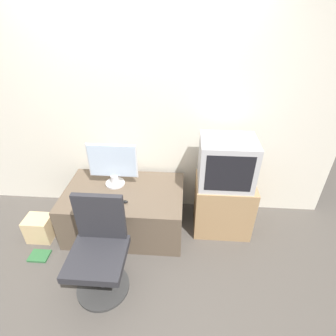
{
  "coord_description": "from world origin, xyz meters",
  "views": [
    {
      "loc": [
        0.5,
        -1.37,
        2.26
      ],
      "look_at": [
        0.34,
        0.95,
        0.77
      ],
      "focal_mm": 28.0,
      "sensor_mm": 36.0,
      "label": 1
    }
  ],
  "objects_px": {
    "mouse": "(125,202)",
    "book": "(40,256)",
    "crt_tv": "(227,162)",
    "main_monitor": "(113,165)",
    "cardboard_box_lower": "(40,228)",
    "office_chair": "(99,252)",
    "keyboard": "(105,201)"
  },
  "relations": [
    {
      "from": "office_chair",
      "to": "book",
      "type": "distance_m",
      "value": 0.9
    },
    {
      "from": "office_chair",
      "to": "cardboard_box_lower",
      "type": "xyz_separation_m",
      "value": [
        -0.86,
        0.5,
        -0.27
      ]
    },
    {
      "from": "office_chair",
      "to": "book",
      "type": "height_order",
      "value": "office_chair"
    },
    {
      "from": "crt_tv",
      "to": "main_monitor",
      "type": "bearing_deg",
      "value": 177.84
    },
    {
      "from": "crt_tv",
      "to": "book",
      "type": "xyz_separation_m",
      "value": [
        -1.9,
        -0.58,
        -0.87
      ]
    },
    {
      "from": "book",
      "to": "keyboard",
      "type": "bearing_deg",
      "value": 25.54
    },
    {
      "from": "keyboard",
      "to": "mouse",
      "type": "relative_size",
      "value": 4.52
    },
    {
      "from": "cardboard_box_lower",
      "to": "book",
      "type": "xyz_separation_m",
      "value": [
        0.09,
        -0.26,
        -0.13
      ]
    },
    {
      "from": "main_monitor",
      "to": "book",
      "type": "relative_size",
      "value": 2.69
    },
    {
      "from": "main_monitor",
      "to": "cardboard_box_lower",
      "type": "relative_size",
      "value": 1.88
    },
    {
      "from": "mouse",
      "to": "cardboard_box_lower",
      "type": "distance_m",
      "value": 1.06
    },
    {
      "from": "crt_tv",
      "to": "book",
      "type": "bearing_deg",
      "value": -162.95
    },
    {
      "from": "book",
      "to": "main_monitor",
      "type": "bearing_deg",
      "value": 41.49
    },
    {
      "from": "mouse",
      "to": "crt_tv",
      "type": "height_order",
      "value": "crt_tv"
    },
    {
      "from": "mouse",
      "to": "main_monitor",
      "type": "bearing_deg",
      "value": 119.02
    },
    {
      "from": "crt_tv",
      "to": "book",
      "type": "relative_size",
      "value": 2.77
    },
    {
      "from": "main_monitor",
      "to": "office_chair",
      "type": "xyz_separation_m",
      "value": [
        0.06,
        -0.86,
        -0.36
      ]
    },
    {
      "from": "office_chair",
      "to": "book",
      "type": "relative_size",
      "value": 4.67
    },
    {
      "from": "main_monitor",
      "to": "cardboard_box_lower",
      "type": "bearing_deg",
      "value": -155.53
    },
    {
      "from": "book",
      "to": "office_chair",
      "type": "bearing_deg",
      "value": -16.9
    },
    {
      "from": "crt_tv",
      "to": "office_chair",
      "type": "bearing_deg",
      "value": -144.28
    },
    {
      "from": "main_monitor",
      "to": "cardboard_box_lower",
      "type": "height_order",
      "value": "main_monitor"
    },
    {
      "from": "mouse",
      "to": "cardboard_box_lower",
      "type": "relative_size",
      "value": 0.23
    },
    {
      "from": "mouse",
      "to": "book",
      "type": "height_order",
      "value": "mouse"
    },
    {
      "from": "main_monitor",
      "to": "keyboard",
      "type": "bearing_deg",
      "value": -96.67
    },
    {
      "from": "keyboard",
      "to": "cardboard_box_lower",
      "type": "height_order",
      "value": "keyboard"
    },
    {
      "from": "cardboard_box_lower",
      "to": "book",
      "type": "height_order",
      "value": "cardboard_box_lower"
    },
    {
      "from": "office_chair",
      "to": "book",
      "type": "xyz_separation_m",
      "value": [
        -0.77,
        0.23,
        -0.4
      ]
    },
    {
      "from": "cardboard_box_lower",
      "to": "keyboard",
      "type": "bearing_deg",
      "value": 4.44
    },
    {
      "from": "main_monitor",
      "to": "mouse",
      "type": "distance_m",
      "value": 0.44
    },
    {
      "from": "cardboard_box_lower",
      "to": "book",
      "type": "distance_m",
      "value": 0.31
    },
    {
      "from": "crt_tv",
      "to": "office_chair",
      "type": "xyz_separation_m",
      "value": [
        -1.13,
        -0.82,
        -0.47
      ]
    }
  ]
}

